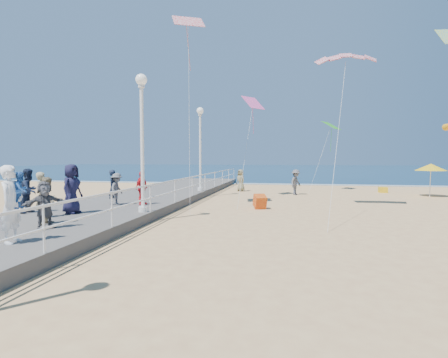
% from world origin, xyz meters
% --- Properties ---
extents(ground, '(160.00, 160.00, 0.00)m').
position_xyz_m(ground, '(0.00, 0.00, 0.00)').
color(ground, '#DAAF72').
rests_on(ground, ground).
extents(ocean, '(160.00, 90.00, 0.05)m').
position_xyz_m(ocean, '(0.00, 65.00, 0.01)').
color(ocean, '#0B2A47').
rests_on(ocean, ground).
extents(surf_line, '(160.00, 1.20, 0.04)m').
position_xyz_m(surf_line, '(0.00, 20.50, 0.03)').
color(surf_line, silver).
rests_on(surf_line, ground).
extents(boardwalk, '(5.00, 44.00, 0.40)m').
position_xyz_m(boardwalk, '(-7.50, 0.00, 0.20)').
color(boardwalk, '#64605B').
rests_on(boardwalk, ground).
extents(railing, '(0.05, 42.00, 0.55)m').
position_xyz_m(railing, '(-5.05, 0.00, 1.25)').
color(railing, white).
rests_on(railing, boardwalk).
extents(lamp_post_mid, '(0.44, 0.44, 5.32)m').
position_xyz_m(lamp_post_mid, '(-5.35, 0.00, 3.66)').
color(lamp_post_mid, white).
rests_on(lamp_post_mid, boardwalk).
extents(lamp_post_far, '(0.44, 0.44, 5.32)m').
position_xyz_m(lamp_post_far, '(-5.35, 9.00, 3.66)').
color(lamp_post_far, white).
rests_on(lamp_post_far, boardwalk).
extents(woman_holding_toddler, '(0.59, 0.78, 1.93)m').
position_xyz_m(woman_holding_toddler, '(-6.48, -5.29, 1.37)').
color(woman_holding_toddler, white).
rests_on(woman_holding_toddler, boardwalk).
extents(toddler_held, '(0.43, 0.50, 0.92)m').
position_xyz_m(toddler_held, '(-6.33, -5.14, 1.71)').
color(toddler_held, '#3571C7').
rests_on(toddler_held, boardwalk).
extents(spectator_0, '(0.42, 0.60, 1.58)m').
position_xyz_m(spectator_0, '(-7.52, 1.75, 1.19)').
color(spectator_0, '#1A2439').
rests_on(spectator_0, boardwalk).
extents(spectator_1, '(0.61, 0.76, 1.50)m').
position_xyz_m(spectator_1, '(-7.31, -2.86, 1.15)').
color(spectator_1, gray).
rests_on(spectator_1, boardwalk).
extents(spectator_2, '(0.61, 0.97, 1.43)m').
position_xyz_m(spectator_2, '(-7.34, 1.72, 1.12)').
color(spectator_2, '#5B5D61').
rests_on(spectator_2, boardwalk).
extents(spectator_3, '(0.49, 0.94, 1.53)m').
position_xyz_m(spectator_3, '(-6.27, 1.97, 1.16)').
color(spectator_3, red).
rests_on(spectator_3, boardwalk).
extents(spectator_4, '(0.66, 0.96, 1.88)m').
position_xyz_m(spectator_4, '(-7.84, -0.87, 1.34)').
color(spectator_4, '#181734').
rests_on(spectator_4, boardwalk).
extents(spectator_5, '(1.09, 1.33, 1.42)m').
position_xyz_m(spectator_5, '(-6.87, -3.60, 1.11)').
color(spectator_5, '#555459').
rests_on(spectator_5, boardwalk).
extents(spectator_6, '(0.49, 0.65, 1.61)m').
position_xyz_m(spectator_6, '(-8.31, -1.85, 1.21)').
color(spectator_6, '#9A906A').
rests_on(spectator_6, boardwalk).
extents(spectator_7, '(0.77, 0.92, 1.70)m').
position_xyz_m(spectator_7, '(-9.60, -0.95, 1.25)').
color(spectator_7, '#1C253D').
rests_on(spectator_7, boardwalk).
extents(beach_walker_a, '(1.08, 1.28, 1.72)m').
position_xyz_m(beach_walker_a, '(0.72, 11.39, 0.86)').
color(beach_walker_a, '#58585D').
rests_on(beach_walker_a, ground).
extents(beach_walker_c, '(0.94, 0.93, 1.64)m').
position_xyz_m(beach_walker_c, '(-3.31, 13.16, 0.82)').
color(beach_walker_c, '#7C7756').
rests_on(beach_walker_c, ground).
extents(box_kite, '(0.77, 0.86, 0.74)m').
position_xyz_m(box_kite, '(-1.14, 4.33, 0.30)').
color(box_kite, red).
rests_on(box_kite, ground).
extents(beach_umbrella, '(1.90, 1.90, 2.14)m').
position_xyz_m(beach_umbrella, '(9.23, 11.78, 1.91)').
color(beach_umbrella, white).
rests_on(beach_umbrella, ground).
extents(beach_chair_left, '(0.55, 0.55, 0.40)m').
position_xyz_m(beach_chair_left, '(6.94, 14.01, 0.20)').
color(beach_chair_left, yellow).
rests_on(beach_chair_left, ground).
extents(kite_parafoil, '(2.89, 0.94, 0.65)m').
position_xyz_m(kite_parafoil, '(2.88, 5.11, 7.42)').
color(kite_parafoil, red).
extents(kite_diamond_pink, '(1.50, 1.55, 0.87)m').
position_xyz_m(kite_diamond_pink, '(-2.04, 9.64, 6.01)').
color(kite_diamond_pink, '#E253A0').
extents(kite_diamond_green, '(1.58, 1.64, 0.65)m').
position_xyz_m(kite_diamond_green, '(3.40, 15.18, 4.98)').
color(kite_diamond_green, green).
extents(kite_diamond_redwhite, '(1.85, 1.72, 0.87)m').
position_xyz_m(kite_diamond_redwhite, '(-4.65, 4.06, 9.16)').
color(kite_diamond_redwhite, red).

